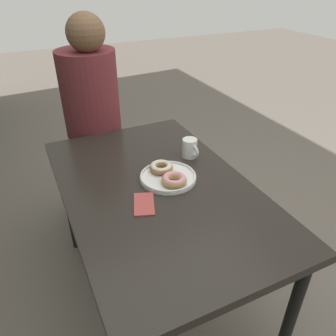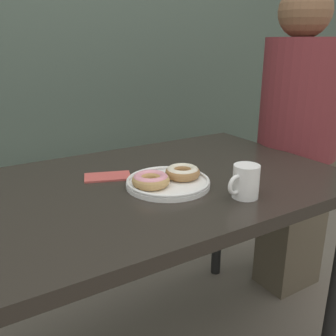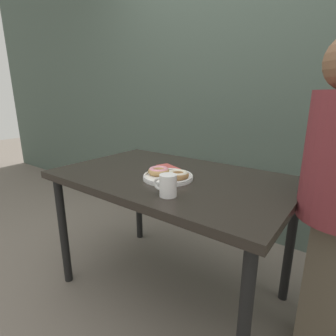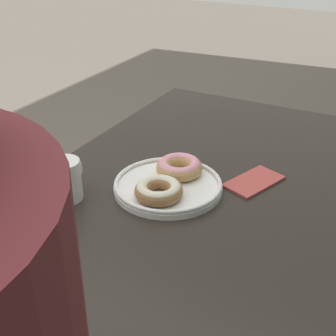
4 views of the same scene
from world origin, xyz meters
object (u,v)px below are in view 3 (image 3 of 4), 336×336
donut_plate (168,175)px  coffee_mug (167,185)px  dining_table (171,187)px  napkin (168,167)px

donut_plate → coffee_mug: bearing=-53.3°
dining_table → napkin: bearing=134.2°
donut_plate → coffee_mug: 0.24m
donut_plate → coffee_mug: (0.14, -0.19, 0.03)m
donut_plate → napkin: size_ratio=1.57×
donut_plate → coffee_mug: coffee_mug is taller
donut_plate → dining_table: bearing=113.2°
napkin → dining_table: bearing=-45.8°
coffee_mug → dining_table: bearing=123.5°
dining_table → napkin: 0.16m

